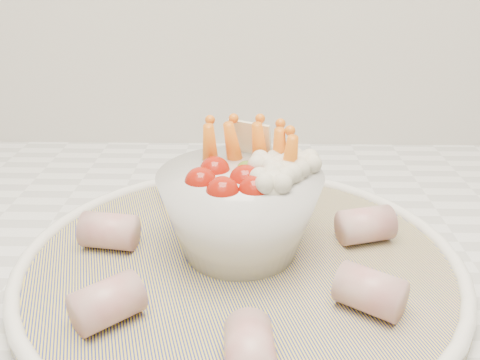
{
  "coord_description": "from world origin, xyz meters",
  "views": [
    {
      "loc": [
        0.09,
        1.04,
        1.18
      ],
      "look_at": [
        0.08,
        1.44,
        1.0
      ],
      "focal_mm": 40.0,
      "sensor_mm": 36.0,
      "label": 1
    }
  ],
  "objects": [
    {
      "name": "serving_platter",
      "position": [
        0.08,
        1.43,
        0.93
      ],
      "size": [
        0.46,
        0.46,
        0.02
      ],
      "color": "navy",
      "rests_on": "kitchen_counter"
    },
    {
      "name": "veggie_bowl",
      "position": [
        0.08,
        1.44,
        0.98
      ],
      "size": [
        0.14,
        0.14,
        0.11
      ],
      "color": "silver",
      "rests_on": "serving_platter"
    },
    {
      "name": "cured_meat_rolls",
      "position": [
        0.08,
        1.43,
        0.95
      ],
      "size": [
        0.27,
        0.29,
        0.03
      ],
      "color": "#A84D4E",
      "rests_on": "serving_platter"
    }
  ]
}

